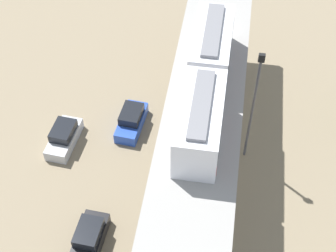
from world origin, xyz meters
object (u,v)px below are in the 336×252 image
parked_car_black (89,238)px  signal_post (253,105)px  parked_car_blue (131,120)px  parked_car_silver (64,137)px  train (206,83)px

parked_car_black → signal_post: size_ratio=0.41×
parked_car_blue → parked_car_black: bearing=-88.8°
parked_car_black → parked_car_blue: size_ratio=0.99×
parked_car_silver → signal_post: (14.63, 1.09, 5.04)m
parked_car_silver → signal_post: size_ratio=0.41×
parked_car_silver → parked_car_blue: size_ratio=1.00×
parked_car_silver → signal_post: signal_post is taller
train → parked_car_silver: train is taller
train → parked_car_silver: bearing=174.9°
signal_post → train: bearing=-148.4°
parked_car_blue → train: bearing=-25.8°
train → signal_post: (3.40, 2.09, -3.67)m
parked_car_black → train: bearing=51.4°
parked_car_blue → signal_post: bearing=-4.5°
parked_car_blue → signal_post: 10.92m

